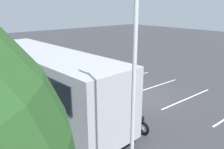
{
  "coord_description": "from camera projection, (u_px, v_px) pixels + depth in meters",
  "views": [
    {
      "loc": [
        -8.47,
        9.6,
        5.28
      ],
      "look_at": [
        1.84,
        0.79,
        1.1
      ],
      "focal_mm": 35.84,
      "sensor_mm": 36.0,
      "label": 1
    }
  ],
  "objects": [
    {
      "name": "ground_plane",
      "position": [
        141.0,
        96.0,
        13.67
      ],
      "size": [
        80.0,
        80.0,
        0.0
      ],
      "primitive_type": "plane",
      "color": "#38383D"
    },
    {
      "name": "flagpole",
      "position": [
        133.0,
        97.0,
        4.15
      ],
      "size": [
        0.78,
        0.36,
        7.38
      ],
      "color": "silver",
      "rests_on": "ground_plane"
    },
    {
      "name": "stunt_motorcycle",
      "position": [
        119.0,
        71.0,
        16.8
      ],
      "size": [
        1.95,
        0.94,
        1.23
      ],
      "color": "black",
      "rests_on": "ground_plane"
    },
    {
      "name": "spectator_far_left",
      "position": [
        109.0,
        90.0,
        11.8
      ],
      "size": [
        0.58,
        0.35,
        1.68
      ],
      "color": "black",
      "rests_on": "ground_plane"
    },
    {
      "name": "bay_line_b",
      "position": [
        187.0,
        99.0,
        13.26
      ],
      "size": [
        0.24,
        4.73,
        0.01
      ],
      "color": "white",
      "rests_on": "ground_plane"
    },
    {
      "name": "parked_motorcycle_blue",
      "position": [
        66.0,
        87.0,
        13.86
      ],
      "size": [
        2.05,
        0.64,
        0.99
      ],
      "color": "black",
      "rests_on": "ground_plane"
    },
    {
      "name": "parked_motorcycle_dark",
      "position": [
        131.0,
        119.0,
        9.92
      ],
      "size": [
        2.05,
        0.58,
        0.99
      ],
      "color": "black",
      "rests_on": "ground_plane"
    },
    {
      "name": "spectator_centre",
      "position": [
        91.0,
        81.0,
        13.17
      ],
      "size": [
        0.57,
        0.38,
        1.77
      ],
      "color": "black",
      "rests_on": "ground_plane"
    },
    {
      "name": "tour_bus",
      "position": [
        47.0,
        84.0,
        10.83
      ],
      "size": [
        9.84,
        2.97,
        3.25
      ],
      "color": "#B7BABF",
      "rests_on": "ground_plane"
    },
    {
      "name": "traffic_cone",
      "position": [
        127.0,
        85.0,
        14.7
      ],
      "size": [
        0.34,
        0.34,
        0.63
      ],
      "color": "orange",
      "rests_on": "ground_plane"
    },
    {
      "name": "bay_line_d",
      "position": [
        126.0,
        78.0,
        17.05
      ],
      "size": [
        0.25,
        4.83,
        0.01
      ],
      "color": "white",
      "rests_on": "ground_plane"
    },
    {
      "name": "spectator_right",
      "position": [
        79.0,
        77.0,
        13.79
      ],
      "size": [
        0.58,
        0.37,
        1.75
      ],
      "color": "black",
      "rests_on": "ground_plane"
    },
    {
      "name": "bay_line_e",
      "position": [
        105.0,
        71.0,
        18.94
      ],
      "size": [
        0.22,
        3.88,
        0.01
      ],
      "color": "white",
      "rests_on": "ground_plane"
    },
    {
      "name": "parked_motorcycle_silver",
      "position": [
        96.0,
        102.0,
        11.66
      ],
      "size": [
        2.04,
        0.65,
        0.99
      ],
      "color": "black",
      "rests_on": "ground_plane"
    },
    {
      "name": "bay_line_c",
      "position": [
        153.0,
        87.0,
        15.15
      ],
      "size": [
        0.25,
        5.0,
        0.01
      ],
      "color": "white",
      "rests_on": "ground_plane"
    },
    {
      "name": "spectator_left",
      "position": [
        97.0,
        84.0,
        12.54
      ],
      "size": [
        0.57,
        0.32,
        1.82
      ],
      "color": "black",
      "rests_on": "ground_plane"
    }
  ]
}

